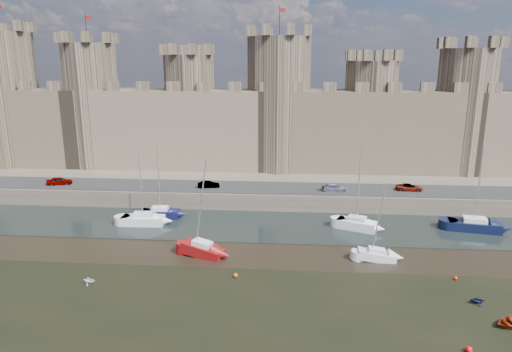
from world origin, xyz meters
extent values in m
plane|color=black|center=(0.00, 0.00, 0.00)|extent=(160.00, 160.00, 0.00)
cube|color=black|center=(0.00, 24.00, 0.04)|extent=(160.00, 12.00, 0.08)
cube|color=#4C443A|center=(0.00, 60.00, 1.25)|extent=(160.00, 60.00, 2.50)
cube|color=black|center=(0.00, 34.00, 2.55)|extent=(160.00, 7.00, 0.10)
cube|color=#42382B|center=(0.00, 48.00, 9.50)|extent=(100.00, 9.00, 14.00)
cylinder|color=#42382B|center=(-48.00, 48.00, 14.50)|extent=(11.00, 11.00, 24.00)
cylinder|color=#42382B|center=(-32.00, 48.00, 13.50)|extent=(10.00, 10.00, 22.00)
cylinder|color=black|center=(-32.00, 48.00, 27.00)|extent=(0.10, 0.10, 5.00)
cube|color=maroon|center=(-31.50, 48.00, 28.80)|extent=(1.00, 0.03, 0.60)
cylinder|color=#42382B|center=(-14.00, 48.00, 12.50)|extent=(9.00, 9.00, 20.00)
cylinder|color=#42382B|center=(2.00, 48.00, 14.00)|extent=(11.00, 11.00, 23.00)
cylinder|color=black|center=(2.00, 48.00, 28.00)|extent=(0.10, 0.10, 5.00)
cube|color=maroon|center=(2.50, 48.00, 29.80)|extent=(1.00, 0.03, 0.60)
cylinder|color=#42382B|center=(18.00, 48.00, 12.00)|extent=(9.00, 9.00, 19.00)
cylinder|color=#42382B|center=(34.00, 48.00, 13.00)|extent=(10.00, 10.00, 21.00)
imported|color=gray|center=(-31.93, 33.22, 3.14)|extent=(4.02, 2.37, 1.28)
imported|color=gray|center=(-8.17, 33.29, 3.05)|extent=(3.51, 1.85, 1.10)
imported|color=gray|center=(10.99, 32.97, 3.05)|extent=(3.97, 2.01, 1.10)
imported|color=gray|center=(22.23, 34.10, 3.04)|extent=(3.99, 2.06, 1.08)
cube|color=silver|center=(-15.35, 23.19, 0.65)|extent=(5.69, 2.33, 1.15)
cube|color=silver|center=(-15.35, 23.19, 1.49)|extent=(2.54, 1.59, 0.52)
cylinder|color=silver|center=(-15.35, 23.19, 5.93)|extent=(0.14, 0.14, 9.40)
cube|color=black|center=(-13.77, 26.04, 0.64)|extent=(5.22, 2.27, 1.12)
cube|color=silver|center=(-13.77, 26.04, 1.45)|extent=(2.35, 1.52, 0.51)
cylinder|color=silver|center=(-13.77, 26.04, 5.76)|extent=(0.14, 0.14, 9.13)
cube|color=white|center=(13.13, 23.64, 0.68)|extent=(5.46, 3.82, 1.20)
cube|color=silver|center=(13.13, 23.64, 1.55)|extent=(2.63, 2.16, 0.54)
cylinder|color=silver|center=(13.13, 23.64, 6.18)|extent=(0.14, 0.14, 9.80)
cube|color=black|center=(28.30, 24.40, 0.69)|extent=(6.68, 3.60, 1.21)
cube|color=silver|center=(28.30, 24.40, 1.57)|extent=(3.09, 2.22, 0.55)
cylinder|color=silver|center=(28.30, 24.40, 6.24)|extent=(0.14, 0.14, 9.90)
cube|color=maroon|center=(-5.44, 13.93, 0.61)|extent=(5.17, 3.26, 1.23)
cube|color=silver|center=(-5.44, 13.93, 1.51)|extent=(2.44, 1.90, 0.56)
cylinder|color=silver|center=(-5.44, 13.93, 6.25)|extent=(0.14, 0.14, 10.05)
cube|color=silver|center=(14.06, 14.28, 0.49)|extent=(4.20, 1.74, 0.98)
cube|color=silver|center=(14.06, 14.28, 1.20)|extent=(1.88, 1.19, 0.44)
cylinder|color=silver|center=(14.06, 14.28, 4.97)|extent=(0.14, 0.14, 7.98)
imported|color=silver|center=(-15.40, 6.42, 0.35)|extent=(1.45, 1.29, 0.70)
imported|color=maroon|center=(23.01, 2.00, 0.32)|extent=(3.68, 3.24, 0.63)
imported|color=black|center=(21.59, 5.44, 0.36)|extent=(1.44, 1.26, 0.72)
sphere|color=#FF490B|center=(-1.05, 8.93, 0.24)|extent=(0.47, 0.47, 0.47)
sphere|color=#FF0B0C|center=(18.16, -1.98, 0.25)|extent=(0.50, 0.50, 0.50)
sphere|color=red|center=(21.22, 10.09, 0.20)|extent=(0.39, 0.39, 0.39)
camera|label=1|loc=(4.38, -33.46, 21.58)|focal=32.00mm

